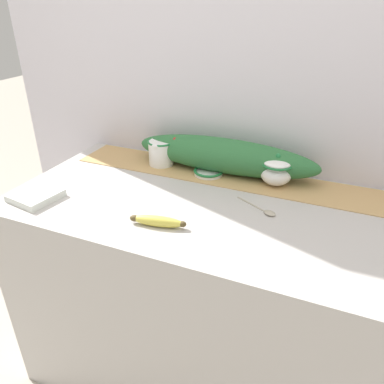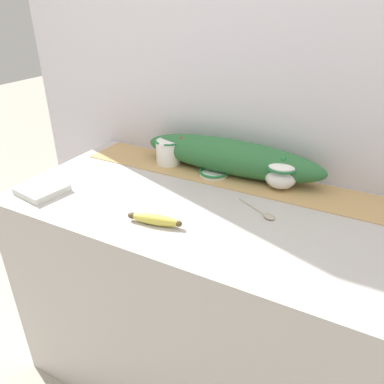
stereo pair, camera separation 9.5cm
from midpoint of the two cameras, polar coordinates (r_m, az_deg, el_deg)
The scene contains 11 objects.
ground_plane at distance 1.87m, azimuth 2.49°, elevation -25.16°, with size 12.00×12.00×0.00m, color #B2A899.
countertop at distance 1.55m, azimuth 2.83°, elevation -15.53°, with size 1.32×0.69×0.86m, color #B7B2AD.
back_wall at distance 1.50m, azimuth 9.77°, elevation 16.10°, with size 2.12×0.04×2.40m, color silver.
table_runner at distance 1.48m, azimuth 7.06°, elevation 2.42°, with size 1.22×0.20×0.00m, color tan.
cream_pitcher at distance 1.56m, azimuth -1.85°, elevation 6.29°, with size 0.11×0.13×0.11m.
sugar_bowl at distance 1.41m, azimuth 15.35°, elevation 2.66°, with size 0.12×0.12×0.12m.
small_dish at distance 1.48m, azimuth 5.17°, elevation 2.93°, with size 0.12×0.12×0.02m.
banana at distance 1.16m, azimuth -3.41°, elevation -4.25°, with size 0.18×0.06×0.03m.
spoon at distance 1.24m, azimuth 13.54°, elevation -3.54°, with size 0.16×0.10×0.01m.
napkin_stack at distance 1.43m, azimuth -20.14°, elevation 0.36°, with size 0.15×0.15×0.02m, color white.
poinsettia_garland at distance 1.48m, azimuth 7.54°, elevation 5.37°, with size 0.74×0.15×0.14m.
Camera 2 is at (0.50, -1.01, 1.50)m, focal length 35.00 mm.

